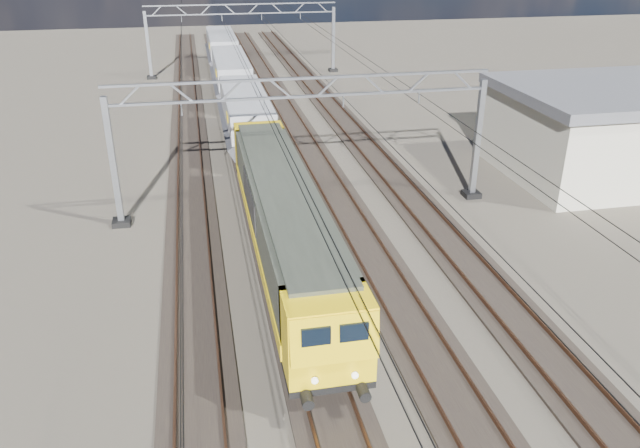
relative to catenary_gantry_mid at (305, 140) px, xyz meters
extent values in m
plane|color=black|center=(0.00, -4.00, -3.91)|extent=(160.00, 160.00, 0.00)
cube|color=black|center=(-6.00, -4.00, -3.85)|extent=(2.60, 140.00, 0.12)
cube|color=brown|center=(-6.72, -4.00, -3.69)|extent=(0.08, 140.00, 0.16)
cube|color=brown|center=(-5.28, -4.00, -3.69)|extent=(0.08, 140.00, 0.16)
cube|color=black|center=(-2.00, -4.00, -3.85)|extent=(2.60, 140.00, 0.12)
cube|color=brown|center=(-2.72, -4.00, -3.69)|extent=(0.08, 140.00, 0.16)
cube|color=brown|center=(-1.28, -4.00, -3.69)|extent=(0.08, 140.00, 0.16)
cube|color=black|center=(2.00, -4.00, -3.85)|extent=(2.60, 140.00, 0.12)
cube|color=brown|center=(1.28, -4.00, -3.69)|extent=(0.08, 140.00, 0.16)
cube|color=brown|center=(2.72, -4.00, -3.69)|extent=(0.08, 140.00, 0.16)
cube|color=black|center=(6.00, -4.00, -3.85)|extent=(2.60, 140.00, 0.12)
cube|color=brown|center=(5.28, -4.00, -3.69)|extent=(0.08, 140.00, 0.16)
cube|color=brown|center=(6.72, -4.00, -3.69)|extent=(0.08, 140.00, 0.16)
cube|color=gray|center=(-9.50, 0.00, -0.61)|extent=(0.30, 0.30, 6.60)
cube|color=gray|center=(9.50, 0.00, -0.61)|extent=(0.30, 0.30, 6.60)
cube|color=black|center=(-9.50, 0.00, -3.76)|extent=(0.90, 0.90, 0.30)
cube|color=black|center=(9.50, 0.00, -3.76)|extent=(0.90, 0.90, 0.30)
cube|color=gray|center=(0.00, 0.00, 3.14)|extent=(19.30, 0.18, 0.12)
cube|color=gray|center=(0.00, 0.00, 2.24)|extent=(19.30, 0.18, 0.12)
cube|color=gray|center=(-8.31, 0.00, 2.69)|extent=(1.03, 0.10, 0.94)
cube|color=gray|center=(-5.94, 0.00, 2.69)|extent=(1.03, 0.10, 0.94)
cube|color=gray|center=(-3.56, 0.00, 2.69)|extent=(1.03, 0.10, 0.94)
cube|color=gray|center=(-1.19, 0.00, 2.69)|extent=(1.03, 0.10, 0.94)
cube|color=gray|center=(1.19, 0.00, 2.69)|extent=(1.03, 0.10, 0.94)
cube|color=gray|center=(3.56, 0.00, 2.69)|extent=(1.03, 0.10, 0.94)
cube|color=gray|center=(5.94, 0.00, 2.69)|extent=(1.03, 0.10, 0.94)
cube|color=gray|center=(8.31, 0.00, 2.69)|extent=(1.03, 0.10, 0.94)
cube|color=gray|center=(-6.00, 0.00, 1.92)|extent=(0.06, 0.06, 0.65)
cube|color=gray|center=(-2.00, 0.00, 1.92)|extent=(0.06, 0.06, 0.65)
cube|color=gray|center=(2.00, 0.00, 1.92)|extent=(0.06, 0.06, 0.65)
cube|color=gray|center=(6.00, 0.00, 1.92)|extent=(0.06, 0.06, 0.65)
cube|color=gray|center=(-9.50, 36.00, -0.61)|extent=(0.30, 0.30, 6.60)
cube|color=gray|center=(9.50, 36.00, -0.61)|extent=(0.30, 0.30, 6.60)
cube|color=black|center=(-9.50, 36.00, -3.76)|extent=(0.90, 0.90, 0.30)
cube|color=black|center=(9.50, 36.00, -3.76)|extent=(0.90, 0.90, 0.30)
cube|color=gray|center=(0.00, 36.00, 3.14)|extent=(19.30, 0.18, 0.12)
cube|color=gray|center=(0.00, 36.00, 2.24)|extent=(19.30, 0.18, 0.12)
cube|color=gray|center=(-8.31, 36.00, 2.69)|extent=(1.03, 0.10, 0.94)
cube|color=gray|center=(-5.94, 36.00, 2.69)|extent=(1.03, 0.10, 0.94)
cube|color=gray|center=(-3.56, 36.00, 2.69)|extent=(1.03, 0.10, 0.94)
cube|color=gray|center=(-1.19, 36.00, 2.69)|extent=(1.03, 0.10, 0.94)
cube|color=gray|center=(1.19, 36.00, 2.69)|extent=(1.03, 0.10, 0.94)
cube|color=gray|center=(3.56, 36.00, 2.69)|extent=(1.03, 0.10, 0.94)
cube|color=gray|center=(5.94, 36.00, 2.69)|extent=(1.03, 0.10, 0.94)
cube|color=gray|center=(8.31, 36.00, 2.69)|extent=(1.03, 0.10, 0.94)
cube|color=gray|center=(-6.00, 36.00, 1.92)|extent=(0.06, 0.06, 0.65)
cube|color=gray|center=(-2.00, 36.00, 1.92)|extent=(0.06, 0.06, 0.65)
cube|color=gray|center=(2.00, 36.00, 1.92)|extent=(0.06, 0.06, 0.65)
cube|color=gray|center=(6.00, 36.00, 1.92)|extent=(0.06, 0.06, 0.65)
cylinder|color=black|center=(-6.00, 4.00, 1.59)|extent=(0.03, 140.00, 0.03)
cylinder|color=black|center=(-6.00, 4.00, 2.09)|extent=(0.03, 140.00, 0.03)
cylinder|color=black|center=(-2.00, 4.00, 1.59)|extent=(0.03, 140.00, 0.03)
cylinder|color=black|center=(-2.00, 4.00, 2.09)|extent=(0.03, 140.00, 0.03)
cylinder|color=black|center=(2.00, 4.00, 1.59)|extent=(0.03, 140.00, 0.03)
cylinder|color=black|center=(2.00, 4.00, 2.09)|extent=(0.03, 140.00, 0.03)
cylinder|color=black|center=(6.00, 4.00, 1.59)|extent=(0.03, 140.00, 0.03)
cylinder|color=black|center=(6.00, 4.00, 2.09)|extent=(0.03, 140.00, 0.03)
cube|color=black|center=(-2.00, -12.34, -3.16)|extent=(2.20, 3.60, 0.60)
cube|color=black|center=(-2.00, 0.66, -3.16)|extent=(2.20, 3.60, 0.60)
cube|color=black|center=(-2.00, -5.84, -2.78)|extent=(2.65, 20.00, 0.25)
cube|color=black|center=(-2.00, -5.84, -3.16)|extent=(2.20, 4.50, 0.75)
cube|color=#2D3129|center=(-2.00, -5.84, -1.36)|extent=(2.65, 17.00, 2.60)
cube|color=yellow|center=(-3.34, -5.84, -2.36)|extent=(0.04, 17.00, 0.60)
cube|color=yellow|center=(-0.66, -5.84, -2.36)|extent=(0.04, 17.00, 0.60)
cube|color=black|center=(-3.35, -4.84, -1.01)|extent=(0.05, 5.00, 1.40)
cube|color=black|center=(-0.65, -4.84, -1.01)|extent=(0.05, 5.00, 1.40)
cube|color=#2D3129|center=(-2.00, -5.84, 0.01)|extent=(2.25, 18.00, 0.15)
cube|color=yellow|center=(-2.00, -14.94, -1.36)|extent=(2.65, 1.80, 2.60)
cube|color=yellow|center=(-2.00, -15.89, -0.86)|extent=(2.60, 0.46, 1.52)
cube|color=black|center=(-2.55, -15.99, -0.76)|extent=(0.85, 0.08, 0.75)
cube|color=black|center=(-1.45, -15.99, -0.76)|extent=(0.85, 0.08, 0.75)
cylinder|color=black|center=(-2.85, -16.14, -2.76)|extent=(0.36, 0.50, 0.36)
cylinder|color=black|center=(-1.15, -16.14, -2.76)|extent=(0.36, 0.50, 0.36)
cylinder|color=white|center=(-2.60, -16.04, -2.16)|extent=(0.20, 0.08, 0.20)
cylinder|color=white|center=(-1.40, -16.04, -2.16)|extent=(0.20, 0.08, 0.20)
cube|color=yellow|center=(-2.00, 3.26, -1.36)|extent=(2.65, 1.80, 2.60)
cube|color=yellow|center=(-2.00, 4.21, -0.86)|extent=(2.60, 0.46, 1.52)
cube|color=black|center=(-2.55, 4.31, -0.76)|extent=(0.85, 0.08, 0.75)
cube|color=black|center=(-1.45, 4.31, -0.76)|extent=(0.85, 0.08, 0.75)
cylinder|color=black|center=(-2.85, 4.46, -2.76)|extent=(0.36, 0.50, 0.36)
cylinder|color=black|center=(-1.15, 4.46, -2.76)|extent=(0.36, 0.50, 0.36)
cylinder|color=white|center=(-2.60, 4.36, -2.16)|extent=(0.20, 0.08, 0.20)
cylinder|color=white|center=(-1.40, 4.36, -2.16)|extent=(0.20, 0.08, 0.20)
cube|color=black|center=(-2.00, 7.36, -3.19)|extent=(2.20, 2.60, 0.55)
cube|color=black|center=(-2.00, 16.36, -3.19)|extent=(2.20, 2.60, 0.55)
cube|color=black|center=(-2.00, 11.86, -2.83)|extent=(2.40, 13.00, 0.20)
cube|color=gray|center=(-2.00, 11.86, -1.11)|extent=(2.80, 12.00, 1.80)
cube|color=#404147|center=(-2.95, 11.86, -2.36)|extent=(1.48, 12.00, 1.36)
cube|color=#404147|center=(-1.05, 11.86, -2.36)|extent=(1.48, 12.00, 1.36)
cube|color=yellow|center=(-3.42, 8.86, -1.01)|extent=(0.04, 1.20, 0.50)
cube|color=black|center=(-2.00, 21.56, -3.19)|extent=(2.20, 2.60, 0.55)
cube|color=black|center=(-2.00, 30.56, -3.19)|extent=(2.20, 2.60, 0.55)
cube|color=black|center=(-2.00, 26.06, -2.83)|extent=(2.40, 13.00, 0.20)
cube|color=gray|center=(-2.00, 26.06, -1.11)|extent=(2.80, 12.00, 1.80)
cube|color=#404147|center=(-2.95, 26.06, -2.36)|extent=(1.48, 12.00, 1.36)
cube|color=#404147|center=(-1.05, 26.06, -2.36)|extent=(1.48, 12.00, 1.36)
cube|color=yellow|center=(-3.42, 23.06, -1.01)|extent=(0.04, 1.20, 0.50)
cube|color=black|center=(-2.00, 35.76, -3.19)|extent=(2.20, 2.60, 0.55)
cube|color=black|center=(-2.00, 44.76, -3.19)|extent=(2.20, 2.60, 0.55)
cube|color=black|center=(-2.00, 40.26, -2.83)|extent=(2.40, 13.00, 0.20)
cube|color=gray|center=(-2.00, 40.26, -1.11)|extent=(2.80, 12.00, 1.80)
cube|color=#404147|center=(-2.95, 40.26, -2.36)|extent=(1.48, 12.00, 1.36)
cube|color=#404147|center=(-1.05, 40.26, -2.36)|extent=(1.48, 12.00, 1.36)
cube|color=yellow|center=(-3.42, 37.26, -1.01)|extent=(0.04, 1.20, 0.50)
camera|label=1|loc=(-5.30, -30.18, 9.56)|focal=35.00mm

